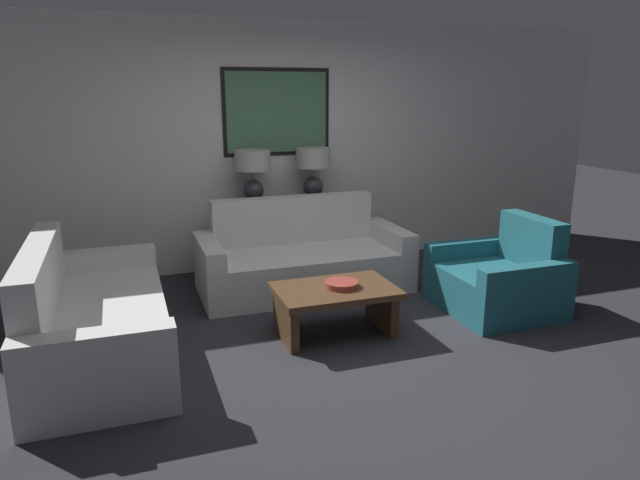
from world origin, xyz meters
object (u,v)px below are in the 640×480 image
Objects in this scene: couch_by_side at (93,321)px; coffee_table at (335,301)px; console_table at (284,235)px; armchair_near_back_wall at (499,280)px; table_lamp_right at (313,166)px; decorative_bowl at (342,284)px; couch_by_back_wall at (302,261)px; table_lamp_left at (253,169)px.

couch_by_side reaches higher than coffee_table.
console_table is 1.27× the size of armchair_near_back_wall.
decorative_bowl is at bearing -101.61° from table_lamp_right.
couch_by_side is 1.84m from coffee_table.
console_table is 0.65m from couch_by_back_wall.
table_lamp_left is 2.05× the size of decorative_bowl.
armchair_near_back_wall is at bearing -49.73° from console_table.
armchair_near_back_wall reaches higher than console_table.
table_lamp_right is 2.30m from armchair_near_back_wall.
armchair_near_back_wall is (1.50, -1.77, -0.12)m from console_table.
console_table is 0.62× the size of couch_by_back_wall.
armchair_near_back_wall is (1.17, -1.77, -0.86)m from table_lamp_right.
couch_by_side is 3.43m from armchair_near_back_wall.
table_lamp_right is at bearing 76.76° from coffee_table.
table_lamp_left reaches higher than console_table.
table_lamp_left reaches higher than decorative_bowl.
couch_by_side is (-1.59, -1.61, -0.85)m from table_lamp_left.
table_lamp_right is 1.12m from couch_by_back_wall.
armchair_near_back_wall is (1.60, 0.03, -0.01)m from coffee_table.
coffee_table is (-0.42, -1.80, -0.85)m from table_lamp_right.
console_table is 0.82m from table_lamp_right.
couch_by_side is 7.53× the size of decorative_bowl.
couch_by_side is 2.06× the size of armchair_near_back_wall.
coffee_table is 0.97× the size of armchair_near_back_wall.
table_lamp_left reaches higher than couch_by_back_wall.
table_lamp_left is 0.27× the size of couch_by_side.
console_table is at bearing 88.74° from decorative_bowl.
table_lamp_left reaches higher than coffee_table.
coffee_table is (-0.09, -1.80, -0.10)m from console_table.
console_table is 0.62× the size of couch_by_side.
table_lamp_right is at bearing 0.00° from table_lamp_left.
armchair_near_back_wall is (1.84, -1.77, -0.86)m from table_lamp_left.
couch_by_side is at bearing 173.84° from coffee_table.
table_lamp_left is at bearing 99.16° from decorative_bowl.
armchair_near_back_wall is (3.43, -0.17, -0.01)m from couch_by_side.
table_lamp_right reaches higher than couch_by_back_wall.
couch_by_back_wall reaches higher than coffee_table.
table_lamp_right reaches higher than armchair_near_back_wall.
decorative_bowl is (0.29, -1.81, -0.71)m from table_lamp_left.
couch_by_back_wall is (-0.33, -0.65, -0.85)m from table_lamp_right.
table_lamp_left is 0.56× the size of armchair_near_back_wall.
couch_by_back_wall is at bearing 88.04° from decorative_bowl.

